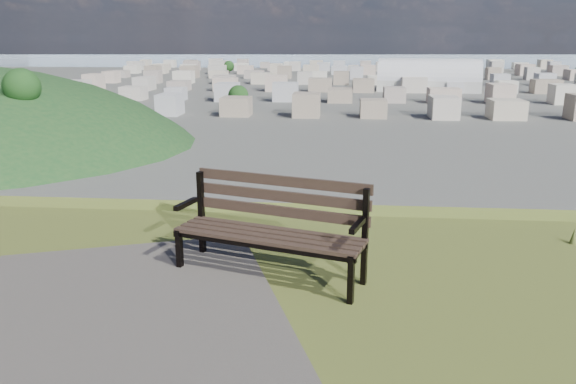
# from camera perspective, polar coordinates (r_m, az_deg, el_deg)

# --- Properties ---
(park_bench) EXTENTS (1.86, 1.07, 0.93)m
(park_bench) POSITION_cam_1_polar(r_m,az_deg,el_deg) (5.23, -1.52, -3.13)
(park_bench) COLOR #3C2C22
(park_bench) RESTS_ON hilltop_mesa
(gravel_patch) EXTENTS (3.51, 4.15, 0.07)m
(gravel_patch) POSITION_cam_1_polar(r_m,az_deg,el_deg) (4.61, -16.28, -13.10)
(gravel_patch) COLOR #5D5751
(gravel_patch) RESTS_ON hilltop_mesa
(arena) EXTENTS (55.82, 29.80, 22.44)m
(arena) POSITION_cam_1_polar(r_m,az_deg,el_deg) (316.07, 14.08, 10.88)
(arena) COLOR beige
(arena) RESTS_ON ground
(city_blocks) EXTENTS (395.00, 361.00, 7.00)m
(city_blocks) POSITION_cam_1_polar(r_m,az_deg,el_deg) (398.01, 5.23, 11.83)
(city_blocks) COLOR beige
(city_blocks) RESTS_ON ground
(city_trees) EXTENTS (406.52, 387.20, 9.98)m
(city_trees) POSITION_cam_1_polar(r_m,az_deg,el_deg) (323.69, 0.46, 11.34)
(city_trees) COLOR #362A1B
(city_trees) RESTS_ON ground
(bay_water) EXTENTS (2400.00, 700.00, 0.12)m
(bay_water) POSITION_cam_1_polar(r_m,az_deg,el_deg) (903.27, 5.26, 13.52)
(bay_water) COLOR #9BB5C5
(bay_water) RESTS_ON ground
(far_hills) EXTENTS (2050.00, 340.00, 60.00)m
(far_hills) POSITION_cam_1_polar(r_m,az_deg,el_deg) (1407.09, 2.72, 15.22)
(far_hills) COLOR #8694A7
(far_hills) RESTS_ON ground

